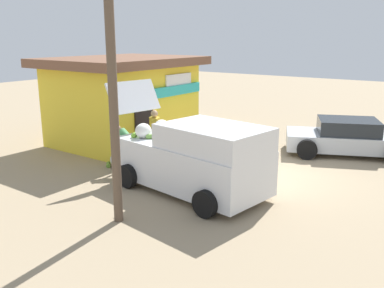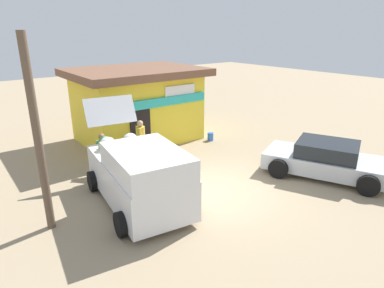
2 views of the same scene
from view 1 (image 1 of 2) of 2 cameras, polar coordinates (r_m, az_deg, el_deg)
name	(u,v)px [view 1 (image 1 of 2)]	position (r m, az deg, el deg)	size (l,w,h in m)	color
ground_plane	(262,172)	(13.06, 9.42, -3.74)	(60.00, 60.00, 0.00)	#9E896B
storefront_bar	(124,99)	(16.55, -9.23, 6.07)	(5.73, 4.49, 3.25)	yellow
delivery_van	(195,158)	(10.97, 0.36, -1.89)	(2.73, 4.86, 2.76)	silver
parked_sedan	(347,138)	(15.64, 20.25, 0.82)	(3.35, 4.48, 1.24)	#B2B7BC
vendor_standing	(155,132)	(13.80, -5.06, 1.67)	(0.47, 0.49, 1.71)	navy
customer_bending	(127,144)	(12.78, -8.74, -0.03)	(0.57, 0.80, 1.41)	navy
unloaded_banana_pile	(118,159)	(13.62, -9.93, -2.08)	(0.90, 0.91, 0.45)	silver
paint_bucket	(208,132)	(17.31, 2.12, 1.60)	(0.27, 0.27, 0.37)	blue
utility_pole	(114,113)	(9.04, -10.53, 4.12)	(0.20, 0.20, 4.90)	brown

